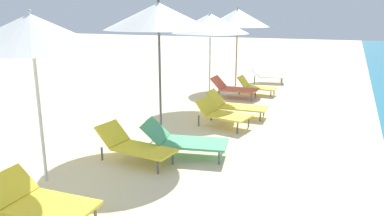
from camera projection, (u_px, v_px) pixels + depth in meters
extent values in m
cylinder|color=silver|center=(40.00, 118.00, 5.59)|extent=(0.05, 0.05, 2.04)
cone|color=white|center=(31.00, 32.00, 5.28)|extent=(2.19, 2.19, 0.51)
sphere|color=silver|center=(29.00, 11.00, 5.21)|extent=(0.06, 0.06, 0.06)
cube|color=yellow|center=(144.00, 150.00, 6.42)|extent=(1.13, 0.68, 0.04)
cube|color=yellow|center=(112.00, 133.00, 6.71)|extent=(0.41, 0.60, 0.36)
cylinder|color=#59595E|center=(173.00, 158.00, 6.45)|extent=(0.04, 0.04, 0.24)
cylinder|color=#59595E|center=(158.00, 167.00, 6.05)|extent=(0.04, 0.04, 0.24)
cylinder|color=#59595E|center=(119.00, 146.00, 7.02)|extent=(0.04, 0.04, 0.24)
cylinder|color=#59595E|center=(102.00, 154.00, 6.63)|extent=(0.04, 0.04, 0.24)
cube|color=yellow|center=(52.00, 208.00, 4.59)|extent=(1.07, 0.74, 0.04)
cube|color=yellow|center=(8.00, 186.00, 4.77)|extent=(0.39, 0.71, 0.33)
cylinder|color=#59595E|center=(95.00, 211.00, 4.75)|extent=(0.04, 0.04, 0.20)
cylinder|color=#59595E|center=(25.00, 196.00, 5.13)|extent=(0.04, 0.04, 0.20)
cylinder|color=#4C4C51|center=(160.00, 84.00, 7.83)|extent=(0.05, 0.05, 2.24)
cone|color=white|center=(159.00, 16.00, 7.49)|extent=(2.24, 2.24, 0.53)
sphere|color=#4C4C51|center=(158.00, 1.00, 7.42)|extent=(0.06, 0.06, 0.06)
cube|color=yellow|center=(229.00, 116.00, 8.52)|extent=(1.03, 0.83, 0.04)
cube|color=yellow|center=(207.00, 105.00, 8.78)|extent=(0.39, 0.72, 0.34)
cylinder|color=#59595E|center=(249.00, 122.00, 8.60)|extent=(0.04, 0.04, 0.26)
cylinder|color=#59595E|center=(237.00, 128.00, 8.12)|extent=(0.04, 0.04, 0.26)
cylinder|color=#59595E|center=(211.00, 115.00, 9.13)|extent=(0.04, 0.04, 0.26)
cylinder|color=#59595E|center=(199.00, 121.00, 8.66)|extent=(0.04, 0.04, 0.26)
cube|color=#4CA572|center=(195.00, 143.00, 6.79)|extent=(1.28, 0.92, 0.04)
cube|color=#4CA572|center=(155.00, 131.00, 6.88)|extent=(0.53, 0.76, 0.37)
cylinder|color=#59595E|center=(223.00, 146.00, 7.02)|extent=(0.04, 0.04, 0.23)
cylinder|color=#59595E|center=(219.00, 158.00, 6.45)|extent=(0.04, 0.04, 0.23)
cylinder|color=#59595E|center=(157.00, 142.00, 7.26)|extent=(0.04, 0.04, 0.23)
cylinder|color=#59595E|center=(147.00, 153.00, 6.69)|extent=(0.04, 0.04, 0.23)
cylinder|color=silver|center=(210.00, 69.00, 10.68)|extent=(0.05, 0.05, 2.02)
cone|color=white|center=(210.00, 23.00, 10.36)|extent=(2.19, 2.19, 0.55)
sphere|color=silver|center=(210.00, 12.00, 10.29)|extent=(0.06, 0.06, 0.06)
cube|color=#D8593F|center=(240.00, 90.00, 11.46)|extent=(1.09, 0.69, 0.04)
cube|color=#D8593F|center=(218.00, 82.00, 11.67)|extent=(0.36, 0.68, 0.36)
cylinder|color=#59595E|center=(255.00, 94.00, 11.59)|extent=(0.04, 0.04, 0.26)
cylinder|color=#59595E|center=(251.00, 97.00, 11.08)|extent=(0.04, 0.04, 0.26)
cylinder|color=#59595E|center=(219.00, 91.00, 12.03)|extent=(0.04, 0.04, 0.26)
cylinder|color=#59595E|center=(213.00, 94.00, 11.51)|extent=(0.04, 0.04, 0.26)
cube|color=yellow|center=(244.00, 107.00, 9.42)|extent=(1.18, 0.70, 0.04)
cube|color=yellow|center=(216.00, 98.00, 9.62)|extent=(0.40, 0.65, 0.38)
cylinder|color=#59595E|center=(264.00, 112.00, 9.54)|extent=(0.04, 0.04, 0.22)
cylinder|color=#59595E|center=(260.00, 117.00, 9.06)|extent=(0.04, 0.04, 0.22)
cylinder|color=#59595E|center=(216.00, 107.00, 9.97)|extent=(0.04, 0.04, 0.22)
cylinder|color=#59595E|center=(210.00, 112.00, 9.48)|extent=(0.04, 0.04, 0.22)
cylinder|color=olive|center=(236.00, 57.00, 13.39)|extent=(0.05, 0.05, 2.11)
cone|color=white|center=(238.00, 18.00, 13.05)|extent=(2.27, 2.27, 0.62)
sphere|color=olive|center=(238.00, 8.00, 12.97)|extent=(0.06, 0.06, 0.06)
cube|color=white|center=(272.00, 76.00, 14.10)|extent=(1.06, 0.86, 0.04)
cube|color=white|center=(256.00, 72.00, 14.17)|extent=(0.47, 0.73, 0.29)
cylinder|color=#59595E|center=(281.00, 79.00, 14.34)|extent=(0.04, 0.04, 0.23)
cylinder|color=#59595E|center=(282.00, 81.00, 13.80)|extent=(0.04, 0.04, 0.23)
cylinder|color=#59595E|center=(255.00, 78.00, 14.52)|extent=(0.04, 0.04, 0.23)
cylinder|color=#59595E|center=(255.00, 81.00, 13.97)|extent=(0.04, 0.04, 0.23)
cube|color=yellow|center=(261.00, 88.00, 12.02)|extent=(0.97, 0.58, 0.04)
cube|color=yellow|center=(243.00, 81.00, 12.23)|extent=(0.30, 0.56, 0.35)
cylinder|color=#59595E|center=(274.00, 91.00, 12.10)|extent=(0.04, 0.04, 0.20)
cylinder|color=#59595E|center=(271.00, 94.00, 11.70)|extent=(0.04, 0.04, 0.20)
cylinder|color=#59595E|center=(243.00, 89.00, 12.52)|extent=(0.04, 0.04, 0.20)
cylinder|color=#59595E|center=(239.00, 91.00, 12.13)|extent=(0.04, 0.04, 0.20)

